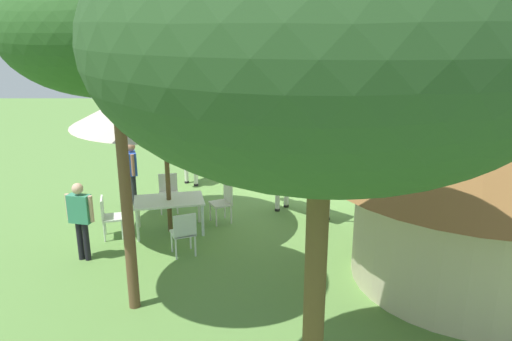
# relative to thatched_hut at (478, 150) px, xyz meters

# --- Properties ---
(ground_plane) EXTENTS (36.00, 36.00, 0.00)m
(ground_plane) POSITION_rel_thatched_hut_xyz_m (2.64, -4.02, -2.35)
(ground_plane) COLOR #5D8840
(thatched_hut) EXTENTS (5.14, 5.14, 4.15)m
(thatched_hut) POSITION_rel_thatched_hut_xyz_m (0.00, 0.00, 0.00)
(thatched_hut) COLOR beige
(thatched_hut) RESTS_ON ground_plane
(shade_umbrella) EXTENTS (3.72, 3.72, 3.32)m
(shade_umbrella) POSITION_rel_thatched_hut_xyz_m (5.52, -2.06, 0.50)
(shade_umbrella) COLOR brown
(shade_umbrella) RESTS_ON ground_plane
(patio_dining_table) EXTENTS (1.61, 1.16, 0.74)m
(patio_dining_table) POSITION_rel_thatched_hut_xyz_m (5.52, -2.06, -1.69)
(patio_dining_table) COLOR silver
(patio_dining_table) RESTS_ON ground_plane
(patio_chair_east_end) EXTENTS (0.51, 0.49, 0.90)m
(patio_chair_east_end) POSITION_rel_thatched_hut_xyz_m (5.75, -3.30, -1.83)
(patio_chair_east_end) COLOR silver
(patio_chair_east_end) RESTS_ON ground_plane
(patio_chair_west_end) EXTENTS (0.52, 0.53, 0.90)m
(patio_chair_west_end) POSITION_rel_thatched_hut_xyz_m (6.75, -1.74, -1.83)
(patio_chair_west_end) COLOR silver
(patio_chair_west_end) RESTS_ON ground_plane
(patio_chair_near_hut) EXTENTS (0.56, 0.55, 0.90)m
(patio_chair_near_hut) POSITION_rel_thatched_hut_xyz_m (5.05, -0.88, -1.83)
(patio_chair_near_hut) COLOR silver
(patio_chair_near_hut) RESTS_ON ground_plane
(patio_chair_near_lawn) EXTENTS (0.57, 0.58, 0.90)m
(patio_chair_near_lawn) POSITION_rel_thatched_hut_xyz_m (4.38, -2.60, -1.83)
(patio_chair_near_lawn) COLOR silver
(patio_chair_near_lawn) RESTS_ON ground_plane
(guest_beside_umbrella) EXTENTS (0.54, 0.28, 1.54)m
(guest_beside_umbrella) POSITION_rel_thatched_hut_xyz_m (6.95, -0.75, -1.42)
(guest_beside_umbrella) COLOR black
(guest_beside_umbrella) RESTS_ON ground_plane
(guest_behind_table) EXTENTS (0.33, 0.55, 1.59)m
(guest_behind_table) POSITION_rel_thatched_hut_xyz_m (6.69, -3.73, -1.39)
(guest_behind_table) COLOR black
(guest_behind_table) RESTS_ON ground_plane
(standing_watcher) EXTENTS (0.43, 0.51, 1.68)m
(standing_watcher) POSITION_rel_thatched_hut_xyz_m (0.80, -7.09, -1.34)
(standing_watcher) COLOR black
(standing_watcher) RESTS_ON ground_plane
(striped_lounge_chair) EXTENTS (0.89, 0.96, 0.63)m
(striped_lounge_chair) POSITION_rel_thatched_hut_xyz_m (-0.19, -4.19, -2.09)
(striped_lounge_chair) COLOR #28976B
(striped_lounge_chair) RESTS_ON ground_plane
(zebra_nearest_camera) EXTENTS (1.64, 1.85, 1.60)m
(zebra_nearest_camera) POSITION_rel_thatched_hut_xyz_m (5.12, -5.72, -1.29)
(zebra_nearest_camera) COLOR silver
(zebra_nearest_camera) RESTS_ON ground_plane
(zebra_by_umbrella) EXTENTS (1.18, 2.26, 1.51)m
(zebra_by_umbrella) POSITION_rel_thatched_hut_xyz_m (1.88, -5.71, -1.37)
(zebra_by_umbrella) COLOR silver
(zebra_by_umbrella) RESTS_ON ground_plane
(zebra_toward_hut) EXTENTS (1.82, 1.70, 1.50)m
(zebra_toward_hut) POSITION_rel_thatched_hut_xyz_m (2.61, -3.02, -1.39)
(zebra_toward_hut) COLOR silver
(zebra_toward_hut) RESTS_ON ground_plane
(acacia_tree_behind_hut) EXTENTS (2.96, 2.96, 5.13)m
(acacia_tree_behind_hut) POSITION_rel_thatched_hut_xyz_m (5.62, 0.89, 1.88)
(acacia_tree_behind_hut) COLOR brown
(acacia_tree_behind_hut) RESTS_ON ground_plane
(acacia_tree_far_lawn) EXTENTS (3.83, 3.83, 5.34)m
(acacia_tree_far_lawn) POSITION_rel_thatched_hut_xyz_m (3.14, 3.69, 1.83)
(acacia_tree_far_lawn) COLOR brown
(acacia_tree_far_lawn) RESTS_ON ground_plane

